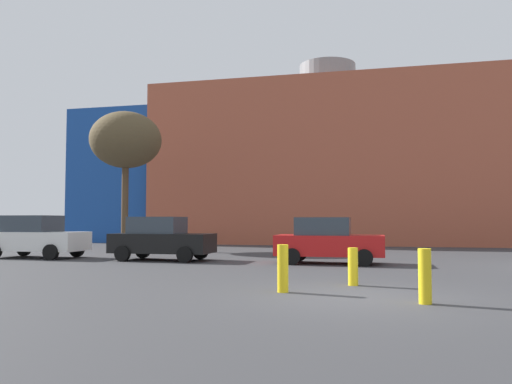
{
  "coord_description": "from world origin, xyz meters",
  "views": [
    {
      "loc": [
        0.43,
        -10.58,
        1.57
      ],
      "look_at": [
        -4.19,
        8.88,
        2.68
      ],
      "focal_mm": 35.38,
      "sensor_mm": 36.0,
      "label": 1
    }
  ],
  "objects_px": {
    "bollard_yellow_0": "(425,276)",
    "bollard_yellow_1": "(353,267)",
    "bollard_yellow_2": "(283,268)",
    "parked_car_1": "(161,239)",
    "bare_tree_0": "(126,141)",
    "parked_car_0": "(36,237)",
    "parked_car_2": "(328,241)"
  },
  "relations": [
    {
      "from": "bollard_yellow_0",
      "to": "bollard_yellow_1",
      "type": "bearing_deg",
      "value": 120.76
    },
    {
      "from": "bollard_yellow_2",
      "to": "parked_car_1",
      "type": "bearing_deg",
      "value": 129.6
    },
    {
      "from": "parked_car_1",
      "to": "bollard_yellow_0",
      "type": "height_order",
      "value": "parked_car_1"
    },
    {
      "from": "bollard_yellow_0",
      "to": "bollard_yellow_2",
      "type": "relative_size",
      "value": 1.0
    },
    {
      "from": "parked_car_1",
      "to": "bare_tree_0",
      "type": "bearing_deg",
      "value": 128.31
    },
    {
      "from": "parked_car_0",
      "to": "bare_tree_0",
      "type": "height_order",
      "value": "bare_tree_0"
    },
    {
      "from": "parked_car_2",
      "to": "bollard_yellow_2",
      "type": "bearing_deg",
      "value": -92.26
    },
    {
      "from": "parked_car_1",
      "to": "bollard_yellow_2",
      "type": "bearing_deg",
      "value": -50.4
    },
    {
      "from": "parked_car_1",
      "to": "parked_car_2",
      "type": "height_order",
      "value": "parked_car_1"
    },
    {
      "from": "bollard_yellow_0",
      "to": "bollard_yellow_2",
      "type": "height_order",
      "value": "same"
    },
    {
      "from": "parked_car_1",
      "to": "parked_car_0",
      "type": "bearing_deg",
      "value": -180.0
    },
    {
      "from": "bare_tree_0",
      "to": "bollard_yellow_1",
      "type": "bearing_deg",
      "value": -44.11
    },
    {
      "from": "parked_car_0",
      "to": "bollard_yellow_1",
      "type": "relative_size",
      "value": 4.5
    },
    {
      "from": "parked_car_1",
      "to": "bollard_yellow_0",
      "type": "distance_m",
      "value": 12.32
    },
    {
      "from": "bollard_yellow_0",
      "to": "parked_car_0",
      "type": "bearing_deg",
      "value": 150.35
    },
    {
      "from": "parked_car_1",
      "to": "bare_tree_0",
      "type": "height_order",
      "value": "bare_tree_0"
    },
    {
      "from": "parked_car_2",
      "to": "bare_tree_0",
      "type": "distance_m",
      "value": 13.77
    },
    {
      "from": "parked_car_1",
      "to": "bare_tree_0",
      "type": "distance_m",
      "value": 9.23
    },
    {
      "from": "bollard_yellow_1",
      "to": "parked_car_2",
      "type": "bearing_deg",
      "value": 100.86
    },
    {
      "from": "bare_tree_0",
      "to": "bollard_yellow_0",
      "type": "relative_size",
      "value": 7.15
    },
    {
      "from": "bollard_yellow_0",
      "to": "parked_car_1",
      "type": "bearing_deg",
      "value": 137.27
    },
    {
      "from": "bollard_yellow_1",
      "to": "bollard_yellow_2",
      "type": "distance_m",
      "value": 2.09
    },
    {
      "from": "parked_car_2",
      "to": "bollard_yellow_0",
      "type": "height_order",
      "value": "parked_car_2"
    },
    {
      "from": "parked_car_0",
      "to": "bare_tree_0",
      "type": "relative_size",
      "value": 0.55
    },
    {
      "from": "bollard_yellow_2",
      "to": "bollard_yellow_1",
      "type": "bearing_deg",
      "value": 46.54
    },
    {
      "from": "parked_car_0",
      "to": "bollard_yellow_2",
      "type": "distance_m",
      "value": 13.98
    },
    {
      "from": "bare_tree_0",
      "to": "bollard_yellow_2",
      "type": "height_order",
      "value": "bare_tree_0"
    },
    {
      "from": "bollard_yellow_1",
      "to": "bollard_yellow_0",
      "type": "bearing_deg",
      "value": -59.24
    },
    {
      "from": "bollard_yellow_1",
      "to": "bollard_yellow_2",
      "type": "xyz_separation_m",
      "value": [
        -1.44,
        -1.52,
        0.07
      ]
    },
    {
      "from": "bollard_yellow_1",
      "to": "bollard_yellow_2",
      "type": "height_order",
      "value": "bollard_yellow_2"
    },
    {
      "from": "bare_tree_0",
      "to": "bollard_yellow_2",
      "type": "relative_size",
      "value": 7.15
    },
    {
      "from": "parked_car_2",
      "to": "bollard_yellow_0",
      "type": "relative_size",
      "value": 3.72
    }
  ]
}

